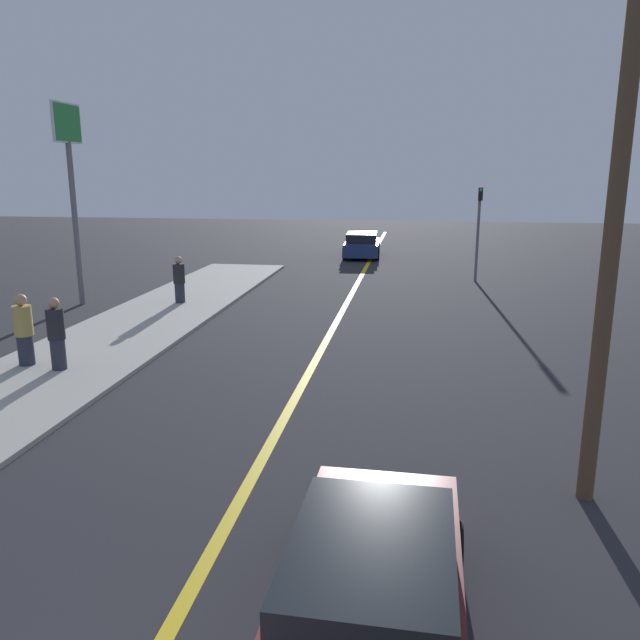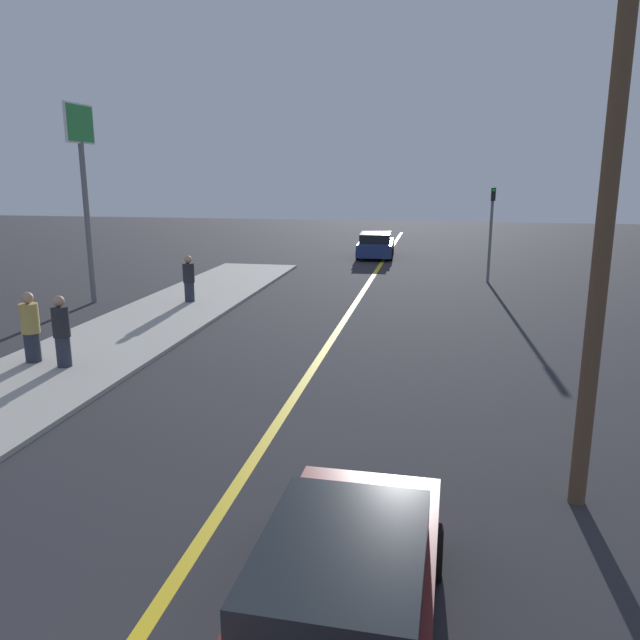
# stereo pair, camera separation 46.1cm
# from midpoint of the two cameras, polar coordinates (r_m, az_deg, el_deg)

# --- Properties ---
(road_center_line) EXTENTS (0.20, 60.00, 0.01)m
(road_center_line) POSITION_cam_midpoint_polar(r_m,az_deg,el_deg) (20.67, 1.19, 0.41)
(road_center_line) COLOR gold
(road_center_line) RESTS_ON ground_plane
(sidewalk_left) EXTENTS (3.75, 28.26, 0.11)m
(sidewalk_left) POSITION_cam_midpoint_polar(r_m,az_deg,el_deg) (18.79, -18.63, -1.47)
(sidewalk_left) COLOR #ADA89E
(sidewalk_left) RESTS_ON ground_plane
(car_near_right_lane) EXTENTS (1.96, 4.14, 1.29)m
(car_near_right_lane) POSITION_cam_midpoint_polar(r_m,az_deg,el_deg) (6.67, 2.59, -23.52)
(car_near_right_lane) COLOR maroon
(car_near_right_lane) RESTS_ON ground_plane
(car_ahead_center) EXTENTS (2.16, 4.47, 1.36)m
(car_ahead_center) POSITION_cam_midpoint_polar(r_m,az_deg,el_deg) (35.23, 3.47, 6.86)
(car_ahead_center) COLOR navy
(car_ahead_center) RESTS_ON ground_plane
(pedestrian_near_curb) EXTENTS (0.40, 0.40, 1.72)m
(pedestrian_near_curb) POSITION_cam_midpoint_polar(r_m,az_deg,el_deg) (15.86, -23.73, -1.18)
(pedestrian_near_curb) COLOR #282D3D
(pedestrian_near_curb) RESTS_ON sidewalk_left
(pedestrian_mid_group) EXTENTS (0.44, 0.44, 1.74)m
(pedestrian_mid_group) POSITION_cam_midpoint_polar(r_m,az_deg,el_deg) (16.57, -26.19, -0.84)
(pedestrian_mid_group) COLOR #282D3D
(pedestrian_mid_group) RESTS_ON sidewalk_left
(pedestrian_far_standing) EXTENTS (0.41, 0.41, 1.65)m
(pedestrian_far_standing) POSITION_cam_midpoint_polar(r_m,az_deg,el_deg) (22.72, -13.32, 3.59)
(pedestrian_far_standing) COLOR #282D3D
(pedestrian_far_standing) RESTS_ON sidewalk_left
(traffic_light) EXTENTS (0.18, 0.40, 4.02)m
(traffic_light) POSITION_cam_midpoint_polar(r_m,az_deg,el_deg) (27.65, 13.82, 8.49)
(traffic_light) COLOR slate
(traffic_light) RESTS_ON ground_plane
(roadside_sign) EXTENTS (0.20, 1.71, 6.92)m
(roadside_sign) POSITION_cam_midpoint_polar(r_m,az_deg,el_deg) (23.70, -22.44, 13.41)
(roadside_sign) COLOR slate
(roadside_sign) RESTS_ON ground_plane
(utility_pole) EXTENTS (0.24, 0.24, 7.32)m
(utility_pole) POSITION_cam_midpoint_polar(r_m,az_deg,el_deg) (9.09, 23.75, 6.08)
(utility_pole) COLOR brown
(utility_pole) RESTS_ON ground_plane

